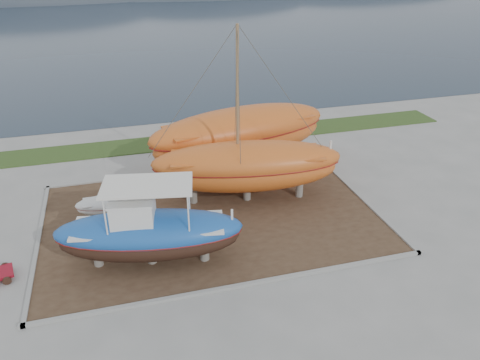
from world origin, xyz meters
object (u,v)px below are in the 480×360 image
object	(u,v)px
orange_sailboat	(248,119)
orange_bare_hull	(240,140)
blue_caique	(149,225)
white_dinghy	(113,206)

from	to	relation	value
orange_sailboat	orange_bare_hull	size ratio (longest dim) A/B	0.88
orange_sailboat	orange_bare_hull	xyz separation A→B (m)	(0.78, 4.25, -2.99)
blue_caique	white_dinghy	distance (m)	5.38
white_dinghy	orange_sailboat	world-z (taller)	orange_sailboat
blue_caique	white_dinghy	bearing A→B (deg)	118.56
blue_caique	white_dinghy	world-z (taller)	blue_caique
orange_bare_hull	orange_sailboat	bearing A→B (deg)	-111.77
blue_caique	orange_bare_hull	world-z (taller)	blue_caique
white_dinghy	orange_bare_hull	size ratio (longest dim) A/B	0.32
orange_sailboat	orange_bare_hull	bearing A→B (deg)	88.50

